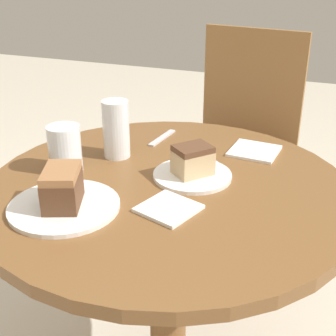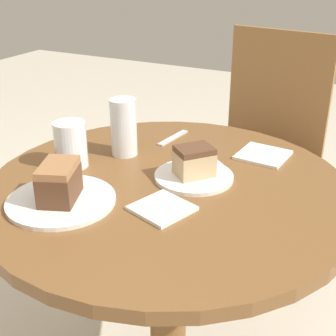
# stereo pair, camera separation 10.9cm
# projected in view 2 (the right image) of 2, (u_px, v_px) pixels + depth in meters

# --- Properties ---
(table) EXTENTS (0.87, 0.87, 0.74)m
(table) POSITION_uv_depth(u_px,v_px,m) (168.00, 248.00, 1.19)
(table) COLOR brown
(table) RESTS_ON ground_plane
(chair) EXTENTS (0.52, 0.51, 0.96)m
(chair) POSITION_uv_depth(u_px,v_px,m) (260.00, 149.00, 1.92)
(chair) COLOR olive
(chair) RESTS_ON ground_plane
(plate_near) EXTENTS (0.19, 0.19, 0.01)m
(plate_near) POSITION_uv_depth(u_px,v_px,m) (194.00, 176.00, 1.13)
(plate_near) COLOR white
(plate_near) RESTS_ON table
(plate_far) EXTENTS (0.24, 0.24, 0.01)m
(plate_far) POSITION_uv_depth(u_px,v_px,m) (61.00, 201.00, 1.03)
(plate_far) COLOR white
(plate_far) RESTS_ON table
(cake_slice_near) EXTENTS (0.11, 0.11, 0.07)m
(cake_slice_near) POSITION_uv_depth(u_px,v_px,m) (194.00, 161.00, 1.12)
(cake_slice_near) COLOR tan
(cake_slice_near) RESTS_ON plate_near
(cake_slice_far) EXTENTS (0.11, 0.13, 0.08)m
(cake_slice_far) POSITION_uv_depth(u_px,v_px,m) (59.00, 182.00, 1.01)
(cake_slice_far) COLOR brown
(cake_slice_far) RESTS_ON plate_far
(glass_lemonade) EXTENTS (0.07, 0.07, 0.15)m
(glass_lemonade) POSITION_uv_depth(u_px,v_px,m) (124.00, 129.00, 1.24)
(glass_lemonade) COLOR beige
(glass_lemonade) RESTS_ON table
(glass_water) EXTENTS (0.08, 0.08, 0.12)m
(glass_water) POSITION_uv_depth(u_px,v_px,m) (71.00, 147.00, 1.18)
(glass_water) COLOR silver
(glass_water) RESTS_ON table
(napkin_stack) EXTENTS (0.13, 0.13, 0.01)m
(napkin_stack) POSITION_uv_depth(u_px,v_px,m) (263.00, 155.00, 1.25)
(napkin_stack) COLOR white
(napkin_stack) RESTS_ON table
(fork) EXTENTS (0.14, 0.13, 0.00)m
(fork) POSITION_uv_depth(u_px,v_px,m) (212.00, 159.00, 1.23)
(fork) COLOR silver
(fork) RESTS_ON table
(spoon) EXTENTS (0.03, 0.14, 0.00)m
(spoon) POSITION_uv_depth(u_px,v_px,m) (173.00, 138.00, 1.37)
(spoon) COLOR silver
(spoon) RESTS_ON table
(napkin_side) EXTENTS (0.14, 0.14, 0.01)m
(napkin_side) POSITION_uv_depth(u_px,v_px,m) (162.00, 208.00, 1.00)
(napkin_side) COLOR white
(napkin_side) RESTS_ON table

